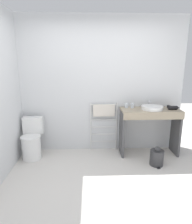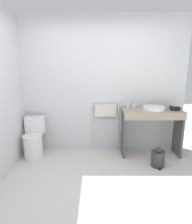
{
  "view_description": "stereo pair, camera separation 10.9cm",
  "coord_description": "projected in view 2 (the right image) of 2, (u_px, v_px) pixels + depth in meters",
  "views": [
    {
      "loc": [
        -0.21,
        -2.27,
        1.75
      ],
      "look_at": [
        -0.1,
        0.72,
        0.99
      ],
      "focal_mm": 32.0,
      "sensor_mm": 36.0,
      "label": 1
    },
    {
      "loc": [
        -0.1,
        -2.27,
        1.75
      ],
      "look_at": [
        -0.1,
        0.72,
        0.99
      ],
      "focal_mm": 32.0,
      "sensor_mm": 36.0,
      "label": 2
    }
  ],
  "objects": [
    {
      "name": "hair_dryer",
      "position": [
        175.0,
        108.0,
        3.63
      ],
      "size": [
        0.21,
        0.17,
        0.07
      ],
      "color": "black",
      "rests_on": "vanity_counter"
    },
    {
      "name": "toilet",
      "position": [
        34.0,
        141.0,
        3.74
      ],
      "size": [
        0.37,
        0.48,
        0.75
      ],
      "color": "white",
      "rests_on": "ground_plane"
    },
    {
      "name": "wall_back",
      "position": [
        101.0,
        86.0,
        3.88
      ],
      "size": [
        3.25,
        0.12,
        2.59
      ],
      "primitive_type": "cube",
      "color": "silver",
      "rests_on": "ground_plane"
    },
    {
      "name": "towel_radiator",
      "position": [
        105.0,
        116.0,
        3.92
      ],
      "size": [
        0.54,
        0.06,
        0.98
      ],
      "color": "silver",
      "rests_on": "ground_plane"
    },
    {
      "name": "trash_bin",
      "position": [
        158.0,
        158.0,
        3.42
      ],
      "size": [
        0.23,
        0.27,
        0.34
      ],
      "color": "#333335",
      "rests_on": "ground_plane"
    },
    {
      "name": "vanity_counter",
      "position": [
        151.0,
        124.0,
        3.74
      ],
      "size": [
        1.09,
        0.48,
        0.89
      ],
      "color": "gray",
      "rests_on": "ground_plane"
    },
    {
      "name": "cup_near_edge",
      "position": [
        134.0,
        106.0,
        3.77
      ],
      "size": [
        0.06,
        0.06,
        0.09
      ],
      "color": "silver",
      "rests_on": "vanity_counter"
    },
    {
      "name": "wall_side",
      "position": [
        1.0,
        92.0,
        3.07
      ],
      "size": [
        0.12,
        2.29,
        2.59
      ],
      "primitive_type": "cube",
      "color": "silver",
      "rests_on": "ground_plane"
    },
    {
      "name": "ground_plane",
      "position": [
        103.0,
        198.0,
        2.63
      ],
      "size": [
        12.0,
        12.0,
        0.0
      ],
      "primitive_type": "plane",
      "color": "silver"
    },
    {
      "name": "faucet",
      "position": [
        151.0,
        103.0,
        3.85
      ],
      "size": [
        0.02,
        0.1,
        0.12
      ],
      "color": "silver",
      "rests_on": "vanity_counter"
    },
    {
      "name": "sink_basin",
      "position": [
        154.0,
        108.0,
        3.65
      ],
      "size": [
        0.4,
        0.4,
        0.07
      ],
      "color": "white",
      "rests_on": "vanity_counter"
    },
    {
      "name": "cup_near_wall",
      "position": [
        128.0,
        106.0,
        3.8
      ],
      "size": [
        0.07,
        0.07,
        0.09
      ],
      "color": "silver",
      "rests_on": "vanity_counter"
    }
  ]
}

